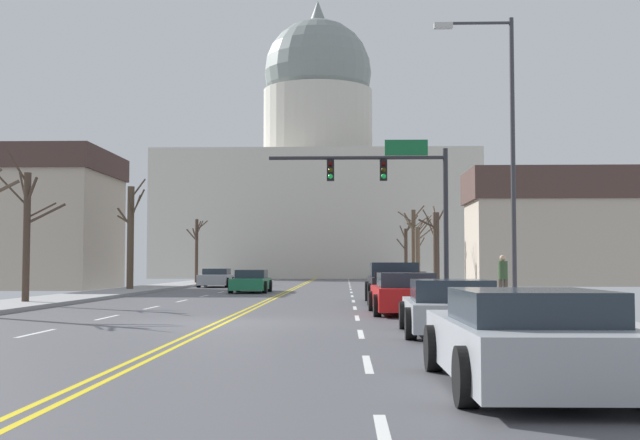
% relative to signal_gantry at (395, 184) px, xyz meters
% --- Properties ---
extents(ground, '(20.00, 180.00, 0.20)m').
position_rel_signal_gantry_xyz_m(ground, '(-5.40, -14.95, -4.99)').
color(ground, '#4E4E53').
extents(signal_gantry, '(7.91, 0.41, 6.86)m').
position_rel_signal_gantry_xyz_m(signal_gantry, '(0.00, 0.00, 0.00)').
color(signal_gantry, '#28282D').
rests_on(signal_gantry, ground).
extents(street_lamp_right, '(2.40, 0.24, 8.79)m').
position_rel_signal_gantry_xyz_m(street_lamp_right, '(2.51, -11.38, 0.28)').
color(street_lamp_right, '#333338').
rests_on(street_lamp_right, ground).
extents(capitol_building, '(35.44, 18.62, 32.69)m').
position_rel_signal_gantry_xyz_m(capitol_building, '(-5.40, 58.34, 5.78)').
color(capitol_building, beige).
rests_on(capitol_building, ground).
extents(pickup_truck_near_00, '(2.28, 5.65, 1.56)m').
position_rel_signal_gantry_xyz_m(pickup_truck_near_00, '(-0.28, -3.92, -4.30)').
color(pickup_truck_near_00, black).
rests_on(pickup_truck_near_00, ground).
extents(sedan_near_01, '(2.09, 4.69, 1.24)m').
position_rel_signal_gantry_xyz_m(sedan_near_01, '(-0.44, -11.12, -4.43)').
color(sedan_near_01, '#B71414').
rests_on(sedan_near_01, ground).
extents(sedan_near_02, '(2.11, 4.33, 1.17)m').
position_rel_signal_gantry_xyz_m(sedan_near_02, '(-0.00, -18.28, -4.46)').
color(sedan_near_02, '#9EA3A8').
rests_on(sedan_near_02, ground).
extents(sedan_near_03, '(2.10, 4.66, 1.18)m').
position_rel_signal_gantry_xyz_m(sedan_near_03, '(-0.06, -25.74, -4.44)').
color(sedan_near_03, '#9EA3A8').
rests_on(sedan_near_03, ground).
extents(sedan_oncoming_00, '(1.98, 4.57, 1.20)m').
position_rel_signal_gantry_xyz_m(sedan_oncoming_00, '(-7.25, 7.52, -4.45)').
color(sedan_oncoming_00, '#1E7247').
rests_on(sedan_oncoming_00, ground).
extents(sedan_oncoming_01, '(2.11, 4.65, 1.22)m').
position_rel_signal_gantry_xyz_m(sedan_oncoming_01, '(-10.79, 17.99, -4.43)').
color(sedan_oncoming_01, '#9EA3A8').
rests_on(sedan_oncoming_01, ground).
extents(flank_building_00, '(9.17, 8.99, 8.46)m').
position_rel_signal_gantry_xyz_m(flank_building_00, '(-21.34, 13.70, -0.73)').
color(flank_building_00, '#B2A38E').
rests_on(flank_building_00, ground).
extents(flank_building_01, '(12.80, 6.90, 8.21)m').
position_rel_signal_gantry_xyz_m(flank_building_01, '(12.95, 22.46, -0.84)').
color(flank_building_01, '#B2A38E').
rests_on(flank_building_01, ground).
extents(bare_tree_00, '(1.85, 0.95, 5.50)m').
position_rel_signal_gantry_xyz_m(bare_tree_00, '(2.87, 32.38, -2.43)').
color(bare_tree_00, '#423328').
rests_on(bare_tree_00, ground).
extents(bare_tree_01, '(2.67, 1.41, 5.54)m').
position_rel_signal_gantry_xyz_m(bare_tree_01, '(-13.88, -6.35, -2.26)').
color(bare_tree_01, '#423328').
rests_on(bare_tree_01, ground).
extents(bare_tree_02, '(2.10, 1.69, 4.89)m').
position_rel_signal_gantry_xyz_m(bare_tree_02, '(3.06, 23.16, -2.63)').
color(bare_tree_02, brown).
rests_on(bare_tree_02, ground).
extents(bare_tree_03, '(1.66, 2.14, 4.78)m').
position_rel_signal_gantry_xyz_m(bare_tree_03, '(-13.44, 25.13, -2.21)').
color(bare_tree_03, '#423328').
rests_on(bare_tree_03, ground).
extents(bare_tree_04, '(1.58, 2.21, 4.79)m').
position_rel_signal_gantry_xyz_m(bare_tree_04, '(2.97, 10.84, -2.53)').
color(bare_tree_04, '#423328').
rests_on(bare_tree_04, ground).
extents(bare_tree_05, '(1.80, 1.74, 6.19)m').
position_rel_signal_gantry_xyz_m(bare_tree_05, '(-14.16, 8.98, -1.89)').
color(bare_tree_05, '#4C3D2D').
rests_on(bare_tree_05, ground).
extents(bare_tree_06, '(2.44, 2.47, 6.03)m').
position_rel_signal_gantry_xyz_m(bare_tree_06, '(3.14, 28.02, -1.81)').
color(bare_tree_06, '#4C3D2D').
rests_on(bare_tree_06, ground).
extents(pedestrian_00, '(0.35, 0.34, 1.69)m').
position_rel_signal_gantry_xyz_m(pedestrian_00, '(3.42, -6.38, -3.93)').
color(pedestrian_00, '#4C4238').
rests_on(pedestrian_00, ground).
extents(bicycle_parked, '(0.12, 1.77, 0.85)m').
position_rel_signal_gantry_xyz_m(bicycle_parked, '(2.25, -20.23, -4.53)').
color(bicycle_parked, black).
rests_on(bicycle_parked, ground).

